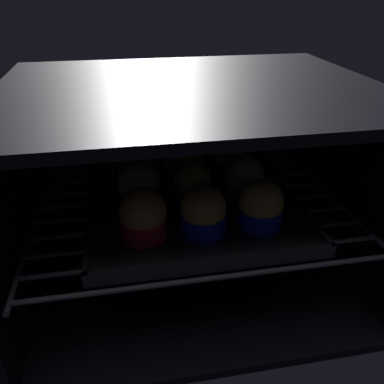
# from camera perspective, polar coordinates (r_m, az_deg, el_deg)

# --- Properties ---
(oven_cavity) EXTENTS (0.59, 0.47, 0.37)m
(oven_cavity) POSITION_cam_1_polar(r_m,az_deg,el_deg) (0.73, -0.68, 1.64)
(oven_cavity) COLOR black
(oven_cavity) RESTS_ON ground
(oven_rack) EXTENTS (0.55, 0.42, 0.01)m
(oven_rack) POSITION_cam_1_polar(r_m,az_deg,el_deg) (0.71, -0.08, -2.32)
(oven_rack) COLOR #42424C
(oven_rack) RESTS_ON oven_cavity
(baking_tray) EXTENTS (0.36, 0.36, 0.02)m
(baking_tray) POSITION_cam_1_polar(r_m,az_deg,el_deg) (0.70, -0.00, -1.78)
(baking_tray) COLOR black
(baking_tray) RESTS_ON oven_rack
(muffin_row0_col0) EXTENTS (0.07, 0.07, 0.08)m
(muffin_row0_col0) POSITION_cam_1_polar(r_m,az_deg,el_deg) (0.60, -7.01, -3.46)
(muffin_row0_col0) COLOR red
(muffin_row0_col0) RESTS_ON baking_tray
(muffin_row0_col1) EXTENTS (0.07, 0.07, 0.08)m
(muffin_row0_col1) POSITION_cam_1_polar(r_m,az_deg,el_deg) (0.60, 1.36, -2.92)
(muffin_row0_col1) COLOR #1928B7
(muffin_row0_col1) RESTS_ON baking_tray
(muffin_row0_col2) EXTENTS (0.07, 0.07, 0.08)m
(muffin_row0_col2) POSITION_cam_1_polar(r_m,az_deg,el_deg) (0.63, 9.78, -1.93)
(muffin_row0_col2) COLOR #1928B7
(muffin_row0_col2) RESTS_ON baking_tray
(muffin_row1_col0) EXTENTS (0.07, 0.07, 0.08)m
(muffin_row1_col0) POSITION_cam_1_polar(r_m,az_deg,el_deg) (0.67, -7.66, 0.67)
(muffin_row1_col0) COLOR #1928B7
(muffin_row1_col0) RESTS_ON baking_tray
(muffin_row1_col1) EXTENTS (0.07, 0.07, 0.08)m
(muffin_row1_col1) POSITION_cam_1_polar(r_m,az_deg,el_deg) (0.68, -0.00, 0.89)
(muffin_row1_col1) COLOR #1928B7
(muffin_row1_col1) RESTS_ON baking_tray
(muffin_row1_col2) EXTENTS (0.07, 0.07, 0.08)m
(muffin_row1_col2) POSITION_cam_1_polar(r_m,az_deg,el_deg) (0.70, 7.56, 1.84)
(muffin_row1_col2) COLOR #0C8C84
(muffin_row1_col2) RESTS_ON baking_tray
(muffin_row2_col0) EXTENTS (0.07, 0.07, 0.08)m
(muffin_row2_col0) POSITION_cam_1_polar(r_m,az_deg,el_deg) (0.76, -7.97, 3.71)
(muffin_row2_col0) COLOR silver
(muffin_row2_col0) RESTS_ON baking_tray
(muffin_row2_col1) EXTENTS (0.07, 0.07, 0.08)m
(muffin_row2_col1) POSITION_cam_1_polar(r_m,az_deg,el_deg) (0.77, -1.32, 4.28)
(muffin_row2_col1) COLOR #1928B7
(muffin_row2_col1) RESTS_ON baking_tray
(muffin_row2_col2) EXTENTS (0.07, 0.07, 0.08)m
(muffin_row2_col2) POSITION_cam_1_polar(r_m,az_deg,el_deg) (0.78, 5.31, 4.84)
(muffin_row2_col2) COLOR #1928B7
(muffin_row2_col2) RESTS_ON baking_tray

